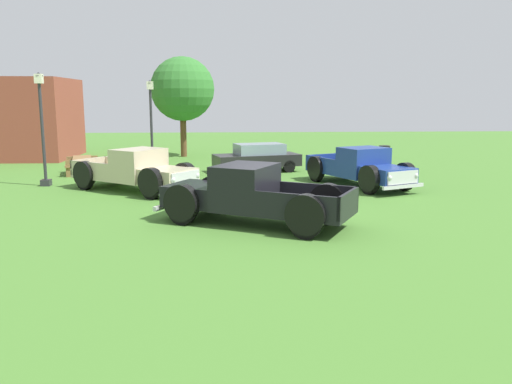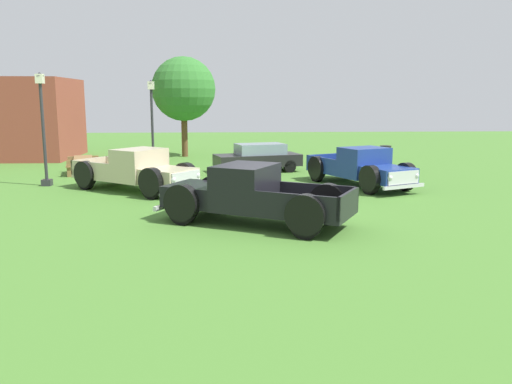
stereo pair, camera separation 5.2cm
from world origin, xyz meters
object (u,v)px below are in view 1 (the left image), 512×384
Objects in this scene: lamp_post_far at (151,124)px; lamp_post_near at (42,127)px; picnic_table at (82,163)px; trash_can at (384,154)px; pickup_truck_foreground at (243,195)px; sedan_distant_a at (257,157)px; pickup_truck_behind_left at (140,171)px; pickup_truck_behind_right at (364,168)px; oak_tree_east at (182,89)px.

lamp_post_near is at bearing -132.80° from lamp_post_far.
trash_can is at bearing 11.91° from picnic_table.
sedan_distant_a is (1.07, 10.37, -0.08)m from pickup_truck_foreground.
pickup_truck_behind_left reaches higher than pickup_truck_behind_right.
trash_can is 0.16× the size of oak_tree_east.
picnic_table is 9.02m from oak_tree_east.
pickup_truck_foreground is at bearing -70.17° from lamp_post_far.
lamp_post_far is at bearing 92.97° from pickup_truck_behind_left.
picnic_table is (-8.05, -0.31, -0.20)m from sedan_distant_a.
pickup_truck_behind_right is at bearing 49.19° from pickup_truck_foreground.
picnic_table is (-11.91, 4.36, -0.24)m from pickup_truck_behind_right.
lamp_post_far reaches higher than picnic_table.
pickup_truck_behind_right is at bearing -56.06° from oak_tree_east.
pickup_truck_behind_right is 8.17m from trash_can.
oak_tree_east is (1.00, 6.52, 1.73)m from lamp_post_far.
pickup_truck_foreground is at bearing -41.96° from lamp_post_near.
trash_can is at bearing 22.32° from lamp_post_near.
sedan_distant_a is 7.55m from trash_can.
oak_tree_east is at bearing 159.57° from trash_can.
trash_can is at bearing 22.26° from sedan_distant_a.
trash_can is at bearing 67.40° from pickup_truck_behind_right.
picnic_table is at bearing -119.42° from oak_tree_east.
lamp_post_near reaches higher than pickup_truck_foreground.
oak_tree_east is at bearing 60.58° from picnic_table.
picnic_table is at bearing 79.63° from lamp_post_near.
lamp_post_far is at bearing -168.46° from trash_can.
pickup_truck_foreground is 10.31m from lamp_post_near.
lamp_post_near is 11.61m from oak_tree_east.
lamp_post_far reaches higher than pickup_truck_behind_left.
sedan_distant_a reaches higher than trash_can.
lamp_post_near reaches higher than lamp_post_far.
lamp_post_near is 1.03× the size of lamp_post_far.
sedan_distant_a is 5.22m from lamp_post_far.
pickup_truck_foreground is 11.57m from lamp_post_far.
pickup_truck_behind_left is 2.48× the size of picnic_table.
lamp_post_near reaches higher than trash_can.
trash_can is (3.14, 7.53, -0.26)m from pickup_truck_behind_right.
sedan_distant_a is at bearing 129.48° from pickup_truck_behind_right.
pickup_truck_behind_left is at bearing -21.92° from lamp_post_near.
pickup_truck_foreground is 5.88× the size of trash_can.
lamp_post_far is 3.62m from picnic_table.
lamp_post_near reaches higher than picnic_table.
pickup_truck_behind_left is 4.56m from lamp_post_near.
pickup_truck_behind_left is at bearing -93.36° from oak_tree_east.
pickup_truck_behind_left is 1.23× the size of sedan_distant_a.
oak_tree_east is at bearing 123.94° from pickup_truck_behind_right.
picnic_table is at bearing -166.67° from lamp_post_far.
trash_can is (11.95, 2.44, -1.76)m from lamp_post_far.
lamp_post_far is (-3.89, 10.79, 1.46)m from pickup_truck_foreground.
pickup_truck_behind_right is (4.92, 5.70, -0.04)m from pickup_truck_foreground.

